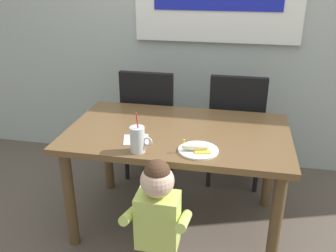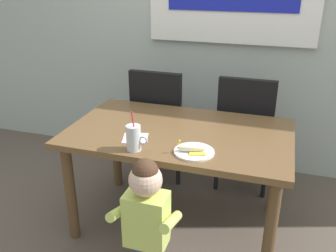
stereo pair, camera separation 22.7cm
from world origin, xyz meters
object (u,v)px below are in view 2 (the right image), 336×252
(toddler_standing, at_px, (146,213))
(peeled_banana, at_px, (192,148))
(dining_table, at_px, (179,144))
(dining_chair_left, at_px, (160,118))
(dining_chair_right, at_px, (245,127))
(paper_napkin, at_px, (135,138))
(milk_cup, at_px, (134,139))
(snack_plate, at_px, (194,152))

(toddler_standing, xyz_separation_m, peeled_banana, (0.15, 0.34, 0.23))
(dining_table, height_order, peeled_banana, peeled_banana)
(dining_chair_left, relative_size, toddler_standing, 1.15)
(dining_chair_left, distance_m, toddler_standing, 1.28)
(dining_chair_left, xyz_separation_m, toddler_standing, (0.34, -1.23, -0.02))
(dining_chair_right, bearing_deg, peeled_banana, 77.37)
(toddler_standing, bearing_deg, paper_napkin, 118.31)
(dining_table, distance_m, milk_cup, 0.42)
(dining_chair_left, bearing_deg, snack_plate, 119.86)
(dining_chair_right, relative_size, toddler_standing, 1.15)
(toddler_standing, distance_m, milk_cup, 0.43)
(peeled_banana, bearing_deg, dining_chair_right, 77.37)
(dining_table, xyz_separation_m, snack_plate, (0.17, -0.27, 0.10))
(dining_table, relative_size, dining_chair_right, 1.48)
(dining_chair_left, xyz_separation_m, milk_cup, (0.17, -0.94, 0.25))
(dining_chair_right, height_order, peeled_banana, dining_chair_right)
(dining_chair_left, height_order, milk_cup, milk_cup)
(dining_chair_right, xyz_separation_m, paper_napkin, (-0.59, -0.82, 0.19))
(dining_chair_right, height_order, milk_cup, milk_cup)
(paper_napkin, bearing_deg, dining_table, 41.55)
(dining_table, distance_m, dining_chair_right, 0.73)
(dining_chair_left, bearing_deg, milk_cup, 100.01)
(peeled_banana, bearing_deg, dining_chair_left, 119.19)
(peeled_banana, relative_size, paper_napkin, 1.17)
(snack_plate, relative_size, paper_napkin, 1.53)
(dining_chair_right, relative_size, milk_cup, 3.84)
(dining_chair_left, height_order, dining_chair_right, same)
(dining_chair_left, height_order, snack_plate, dining_chair_left)
(milk_cup, bearing_deg, paper_napkin, 110.43)
(dining_table, xyz_separation_m, paper_napkin, (-0.22, -0.20, 0.10))
(dining_table, relative_size, snack_plate, 6.17)
(dining_chair_right, bearing_deg, dining_chair_left, 1.86)
(snack_plate, bearing_deg, milk_cup, -168.12)
(paper_napkin, bearing_deg, milk_cup, -69.57)
(dining_chair_left, height_order, paper_napkin, dining_chair_left)
(dining_chair_right, bearing_deg, dining_table, 59.92)
(dining_chair_left, bearing_deg, dining_chair_right, -178.14)
(milk_cup, xyz_separation_m, snack_plate, (0.34, 0.07, -0.06))
(toddler_standing, xyz_separation_m, milk_cup, (-0.18, 0.29, 0.27))
(snack_plate, bearing_deg, dining_table, 121.51)
(dining_table, xyz_separation_m, dining_chair_right, (0.36, 0.63, -0.09))
(milk_cup, relative_size, peeled_banana, 1.42)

